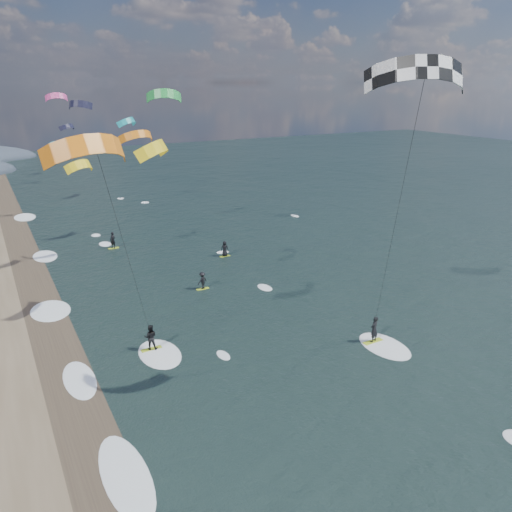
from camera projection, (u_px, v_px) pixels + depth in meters
ground at (403, 474)px, 22.61m from camera, size 260.00×260.00×0.00m
wet_sand_strip at (86, 431)px, 25.39m from camera, size 3.00×240.00×0.00m
kitesurfer_near_a at (415, 137)px, 23.80m from camera, size 8.07×9.24×18.34m
kitesurfer_near_b at (119, 224)px, 25.23m from camera, size 7.15×8.56×15.18m
far_kitesurfers at (185, 259)px, 47.84m from camera, size 10.42×15.76×1.80m
bg_kite_field at (101, 124)px, 61.99m from camera, size 15.74×71.14×10.20m
shoreline_surf at (91, 379)px, 29.86m from camera, size 2.40×79.40×0.11m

